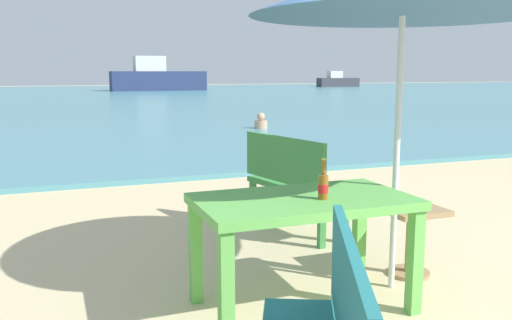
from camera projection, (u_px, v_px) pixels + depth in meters
ground_plane at (504, 316)px, 3.54m from camera, size 120.00×120.00×0.00m
sea_water at (98, 98)px, 31.21m from camera, size 120.00×50.00×0.08m
picnic_table_green at (303, 213)px, 3.56m from camera, size 1.40×0.80×0.76m
beer_bottle_amber at (323, 185)px, 3.47m from camera, size 0.07×0.07×0.26m
side_table_wood at (411, 231)px, 4.20m from camera, size 0.44×0.44×0.54m
bench_green_left at (290, 178)px, 5.30m from camera, size 0.63×1.25×0.95m
swimmer_person at (261, 122)px, 14.28m from camera, size 0.34×0.34×0.41m
boat_fishing_trawler at (157, 78)px, 41.50m from camera, size 7.11×1.94×2.58m
boat_barge at (338, 81)px, 51.38m from camera, size 4.02×1.10×1.46m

